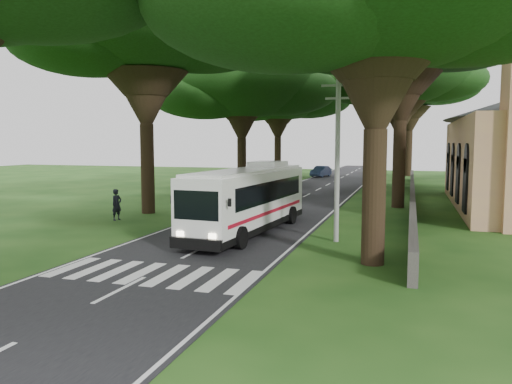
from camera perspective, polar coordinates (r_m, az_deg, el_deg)
name	(u,v)px	position (r m, az deg, el deg)	size (l,w,h in m)	color
ground	(176,262)	(20.32, -9.11, -7.90)	(140.00, 140.00, 0.00)	#184012
road	(304,197)	(43.83, 5.55, -0.53)	(8.00, 120.00, 0.04)	black
crosswalk	(151,275)	(18.60, -11.88, -9.22)	(8.00, 3.00, 0.01)	silver
property_wall	(412,194)	(41.88, 17.42, -0.25)	(0.35, 50.00, 1.20)	#383533
pole_near	(337,154)	(23.91, 9.29, 4.26)	(1.60, 0.24, 8.00)	gray
pole_mid	(371,149)	(43.80, 12.96, 4.82)	(1.60, 0.24, 8.00)	gray
pole_far	(383,147)	(63.76, 14.33, 5.02)	(1.60, 0.24, 8.00)	gray
tree_l_mida	(145,29)	(34.89, -12.62, 17.76)	(14.58, 14.58, 15.34)	black
tree_l_midb	(242,85)	(50.70, -1.67, 12.11)	(15.74, 15.74, 13.81)	black
tree_l_far	(278,95)	(68.20, 2.52, 10.96)	(16.12, 16.12, 14.49)	black
tree_r_mida	(403,27)	(38.54, 16.43, 17.60)	(15.86, 15.86, 16.31)	black
tree_r_midb	(400,75)	(56.13, 16.18, 12.71)	(14.82, 14.82, 15.06)	black
tree_r_far	(411,84)	(74.12, 17.28, 11.75)	(15.73, 15.73, 16.32)	black
coach_bus	(249,199)	(26.04, -0.79, -0.77)	(3.37, 11.61, 3.38)	white
distant_car_a	(293,181)	(52.64, 4.23, 1.22)	(1.47, 3.64, 1.24)	silver
distant_car_b	(321,171)	(69.31, 7.42, 2.36)	(1.55, 4.45, 1.47)	navy
distant_car_c	(371,169)	(77.84, 12.96, 2.54)	(1.73, 4.25, 1.23)	maroon
pedestrian	(117,205)	(31.60, -15.63, -1.40)	(0.70, 0.46, 1.92)	black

